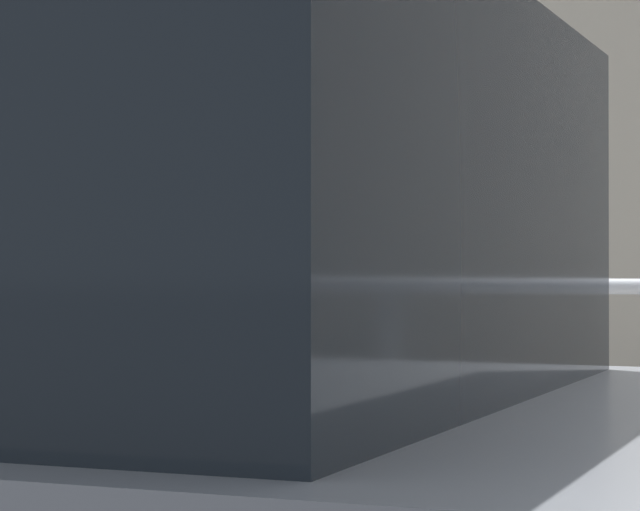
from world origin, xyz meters
TOP-DOWN VIEW (x-y plane):
  - parking_meter at (0.13, 0.39)m, footprint 0.18×0.19m
  - pedestrian_at_meter at (-0.53, 0.39)m, footprint 0.62×0.57m
  - background_railing at (0.00, 1.97)m, footprint 24.06×0.06m

SIDE VIEW (x-z plane):
  - background_railing at x=0.00m, z-range 0.37..1.53m
  - pedestrian_at_meter at x=-0.53m, z-range 0.25..1.96m
  - parking_meter at x=0.13m, z-range 0.44..1.80m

